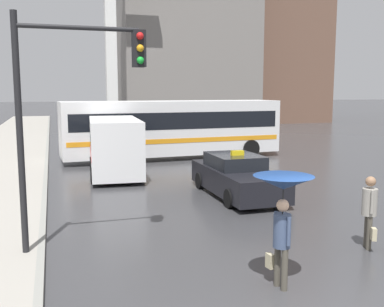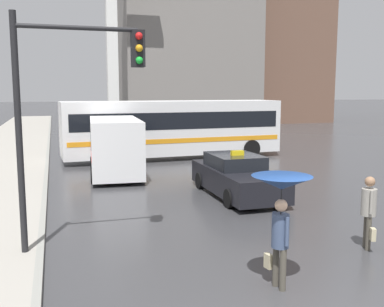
% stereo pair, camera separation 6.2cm
% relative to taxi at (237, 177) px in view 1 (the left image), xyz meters
% --- Properties ---
extents(taxi, '(1.91, 4.71, 1.58)m').
position_rel_taxi_xyz_m(taxi, '(0.00, 0.00, 0.00)').
color(taxi, black).
rests_on(taxi, ground_plane).
extents(ambulance_van, '(2.37, 5.17, 2.43)m').
position_rel_taxi_xyz_m(ambulance_van, '(-3.51, 4.97, 0.68)').
color(ambulance_van, white).
rests_on(ambulance_van, ground_plane).
extents(city_bus, '(11.75, 3.11, 3.07)m').
position_rel_taxi_xyz_m(city_bus, '(0.15, 9.13, 1.04)').
color(city_bus, silver).
rests_on(city_bus, ground_plane).
extents(pedestrian_with_umbrella, '(1.09, 1.09, 2.11)m').
position_rel_taxi_xyz_m(pedestrian_with_umbrella, '(-2.11, -7.07, 1.05)').
color(pedestrian_with_umbrella, '#4C473D').
rests_on(pedestrian_with_umbrella, ground_plane).
extents(pedestrian_man, '(0.45, 0.62, 1.69)m').
position_rel_taxi_xyz_m(pedestrian_man, '(0.82, -5.79, 0.32)').
color(pedestrian_man, '#4C473D').
rests_on(pedestrian_man, ground_plane).
extents(traffic_light, '(2.77, 0.38, 5.23)m').
position_rel_taxi_xyz_m(traffic_light, '(-5.56, -4.06, 2.94)').
color(traffic_light, black).
rests_on(traffic_light, ground_plane).
extents(building_tower_near, '(13.47, 8.59, 22.84)m').
position_rel_taxi_xyz_m(building_tower_near, '(7.30, 30.87, 10.75)').
color(building_tower_near, gray).
rests_on(building_tower_near, ground_plane).
extents(monument_cross, '(7.94, 0.90, 18.05)m').
position_rel_taxi_xyz_m(monument_cross, '(-1.05, 24.66, 9.57)').
color(monument_cross, white).
rests_on(monument_cross, ground_plane).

